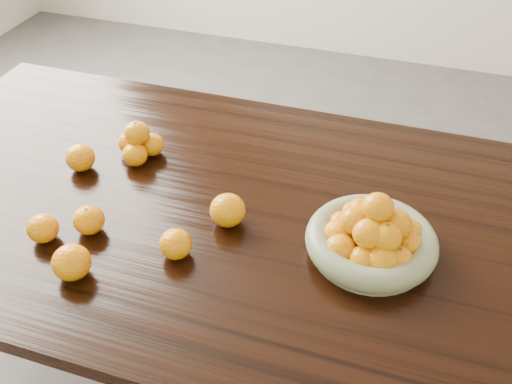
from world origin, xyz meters
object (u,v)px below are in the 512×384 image
(dining_table, at_px, (249,238))
(fruit_bowl, at_px, (372,237))
(orange_pyramid, at_px, (138,143))
(loose_orange_0, at_px, (89,220))

(dining_table, height_order, fruit_bowl, fruit_bowl)
(dining_table, bearing_deg, orange_pyramid, 160.86)
(dining_table, bearing_deg, loose_orange_0, -151.18)
(fruit_bowl, height_order, orange_pyramid, fruit_bowl)
(loose_orange_0, bearing_deg, orange_pyramid, 95.10)
(orange_pyramid, bearing_deg, fruit_bowl, -14.76)
(fruit_bowl, relative_size, loose_orange_0, 4.01)
(orange_pyramid, bearing_deg, loose_orange_0, -84.90)
(fruit_bowl, xyz_separation_m, loose_orange_0, (-0.62, -0.13, -0.01))
(fruit_bowl, distance_m, orange_pyramid, 0.67)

